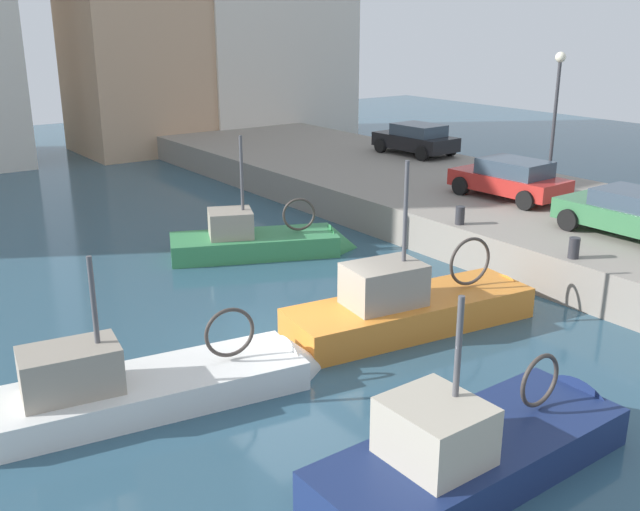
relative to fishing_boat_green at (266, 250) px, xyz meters
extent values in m
plane|color=#2D5166|center=(-3.04, -6.15, -0.12)|extent=(80.00, 80.00, 0.00)
cube|color=gray|center=(8.46, -6.15, 0.48)|extent=(9.00, 56.00, 1.20)
cube|color=#388951|center=(-0.33, 0.14, -0.12)|extent=(5.44, 3.72, 1.30)
cone|color=#388951|center=(2.35, -1.03, -0.12)|extent=(1.48, 1.85, 1.62)
cube|color=#B2A893|center=(-0.33, 0.14, 0.46)|extent=(5.20, 3.50, 0.08)
cube|color=gray|center=(-0.99, 0.43, 0.93)|extent=(1.70, 1.65, 0.85)
cylinder|color=#4C4C51|center=(-0.62, 0.27, 2.06)|extent=(0.10, 0.10, 3.18)
torus|color=#3F3833|center=(0.99, -0.43, 1.10)|extent=(1.00, 0.50, 1.06)
sphere|color=white|center=(-1.35, 1.67, 0.07)|extent=(0.32, 0.32, 0.32)
cube|color=orange|center=(-0.25, -6.96, -0.12)|extent=(6.37, 2.66, 1.52)
cone|color=orange|center=(3.16, -7.43, -0.12)|extent=(1.12, 1.76, 1.65)
cube|color=#B2A893|center=(-0.25, -6.96, 0.56)|extent=(6.10, 2.49, 0.08)
cube|color=gray|center=(-1.02, -6.85, 1.11)|extent=(1.93, 1.47, 1.02)
cylinder|color=#4C4C51|center=(-0.49, -6.93, 2.27)|extent=(0.10, 0.10, 3.42)
torus|color=#3F3833|center=(1.47, -7.20, 1.29)|extent=(1.24, 0.25, 1.24)
sphere|color=white|center=(-1.94, -5.71, 0.11)|extent=(0.32, 0.32, 0.32)
cube|color=navy|center=(-3.51, -11.97, -0.12)|extent=(5.74, 2.05, 1.38)
cone|color=navy|center=(-0.30, -11.94, -0.12)|extent=(0.92, 1.80, 1.79)
cube|color=#896B4C|center=(-3.51, -11.97, 0.50)|extent=(5.51, 1.89, 0.08)
cube|color=#B7AD99|center=(-4.42, -11.98, 1.02)|extent=(1.36, 1.48, 0.97)
cylinder|color=#4C4C51|center=(-4.01, -11.98, 1.82)|extent=(0.10, 0.10, 2.65)
torus|color=#3F3833|center=(-1.90, -11.96, 1.10)|extent=(0.99, 0.09, 0.99)
sphere|color=white|center=(-5.23, -10.89, 0.09)|extent=(0.32, 0.32, 0.32)
cube|color=white|center=(-6.87, -6.71, -0.12)|extent=(6.35, 2.72, 1.19)
cone|color=white|center=(-3.49, -7.25, -0.12)|extent=(1.14, 1.71, 1.59)
cube|color=#9E7A51|center=(-6.87, -6.71, 0.42)|extent=(6.09, 2.54, 0.08)
cube|color=gray|center=(-8.19, -6.49, 0.91)|extent=(1.89, 1.33, 0.91)
cylinder|color=#4C4C51|center=(-7.67, -6.58, 1.72)|extent=(0.10, 0.10, 2.61)
torus|color=#3F3833|center=(-5.17, -6.98, 1.05)|extent=(1.05, 0.25, 1.05)
sphere|color=white|center=(-8.53, -5.45, 0.06)|extent=(0.32, 0.32, 0.32)
cube|color=black|center=(11.29, 5.30, 1.65)|extent=(1.99, 3.93, 0.61)
cube|color=#384756|center=(11.30, 5.11, 2.21)|extent=(1.69, 2.23, 0.50)
cylinder|color=black|center=(10.33, 6.56, 1.40)|extent=(0.25, 0.65, 0.64)
cylinder|color=black|center=(12.13, 6.65, 1.40)|extent=(0.25, 0.65, 0.64)
cylinder|color=black|center=(10.45, 3.95, 1.40)|extent=(0.25, 0.65, 0.64)
cylinder|color=black|center=(12.26, 4.04, 1.40)|extent=(0.25, 0.65, 0.64)
cube|color=red|center=(8.08, -2.79, 1.63)|extent=(1.93, 4.07, 0.57)
cube|color=#384756|center=(8.09, -2.99, 2.18)|extent=(1.64, 2.31, 0.53)
cylinder|color=black|center=(7.14, -1.48, 1.40)|extent=(0.25, 0.65, 0.64)
cylinder|color=black|center=(8.88, -1.39, 1.40)|extent=(0.25, 0.65, 0.64)
cylinder|color=black|center=(7.28, -4.18, 1.40)|extent=(0.25, 0.65, 0.64)
cylinder|color=black|center=(9.01, -4.10, 1.40)|extent=(0.25, 0.65, 0.64)
cube|color=#387547|center=(7.30, -7.84, 1.65)|extent=(1.84, 4.05, 0.60)
cube|color=#384756|center=(7.30, -8.05, 2.18)|extent=(1.62, 2.27, 0.46)
cylinder|color=black|center=(6.38, -6.47, 1.40)|extent=(0.22, 0.64, 0.64)
cylinder|color=black|center=(8.22, -6.47, 1.40)|extent=(0.22, 0.64, 0.64)
cylinder|color=#2D2D33|center=(4.31, -8.15, 1.35)|extent=(0.28, 0.28, 0.55)
cylinder|color=#2D2D33|center=(4.31, -4.15, 1.35)|extent=(0.28, 0.28, 0.55)
cylinder|color=#38383D|center=(9.96, -3.01, 3.33)|extent=(0.12, 0.12, 4.50)
sphere|color=#F2EACC|center=(9.96, -3.01, 5.73)|extent=(0.36, 0.36, 0.36)
cube|color=silver|center=(12.47, 20.04, 7.88)|extent=(9.69, 6.40, 16.01)
camera|label=1|loc=(-11.53, -18.80, 7.03)|focal=40.98mm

